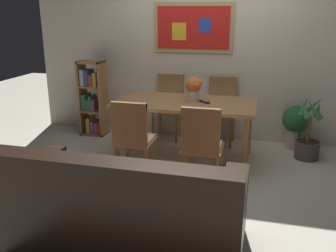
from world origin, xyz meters
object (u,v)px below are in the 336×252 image
at_px(leather_couch, 124,213).
at_px(dining_chair_far_left, 169,101).
at_px(bookshelf, 92,101).
at_px(potted_palm, 308,137).
at_px(dining_table, 185,109).
at_px(tv_remote, 204,102).
at_px(dining_chair_near_right, 202,142).
at_px(dining_chair_near_left, 133,135).
at_px(dining_chair_far_right, 221,105).
at_px(flower_vase, 194,88).
at_px(potted_ivy, 296,124).

bearing_deg(leather_couch, dining_chair_far_left, 97.23).
bearing_deg(bookshelf, potted_palm, -4.34).
distance_m(dining_table, tv_remote, 0.25).
relative_size(dining_chair_near_right, leather_couch, 0.51).
distance_m(dining_chair_near_left, potted_palm, 2.23).
height_order(dining_chair_near_right, dining_chair_far_right, same).
bearing_deg(dining_chair_near_left, flower_vase, 59.65).
distance_m(leather_couch, flower_vase, 2.07).
height_order(dining_chair_near_right, potted_palm, dining_chair_near_right).
relative_size(dining_chair_near_right, dining_chair_near_left, 1.00).
xyz_separation_m(bookshelf, potted_palm, (3.02, -0.23, -0.23)).
xyz_separation_m(bookshelf, tv_remote, (1.77, -0.63, 0.24)).
distance_m(dining_chair_far_left, tv_remote, 1.04).
bearing_deg(tv_remote, dining_chair_near_left, -129.06).
bearing_deg(leather_couch, dining_chair_far_right, 81.26).
height_order(dining_chair_near_right, bookshelf, bookshelf).
relative_size(leather_couch, tv_remote, 12.69).
xyz_separation_m(dining_chair_near_right, dining_chair_far_right, (0.01, 1.58, 0.00)).
relative_size(bookshelf, potted_ivy, 1.81).
distance_m(potted_ivy, potted_palm, 0.37).
bearing_deg(bookshelf, potted_ivy, 2.33).
xyz_separation_m(dining_table, leather_couch, (-0.06, -1.92, -0.34)).
relative_size(dining_chair_far_left, tv_remote, 6.42).
bearing_deg(potted_ivy, dining_chair_near_left, -138.88).
relative_size(dining_chair_near_left, leather_couch, 0.51).
relative_size(dining_chair_near_right, dining_chair_far_left, 1.00).
height_order(potted_ivy, tv_remote, tv_remote).
bearing_deg(flower_vase, dining_chair_near_left, -120.35).
relative_size(dining_table, dining_chair_far_left, 1.83).
bearing_deg(potted_ivy, dining_chair_far_left, 178.54).
xyz_separation_m(dining_chair_far_right, dining_chair_far_left, (-0.76, 0.03, 0.00)).
xyz_separation_m(dining_chair_near_right, leather_couch, (-0.41, -1.11, -0.22)).
xyz_separation_m(flower_vase, tv_remote, (0.14, -0.06, -0.15)).
xyz_separation_m(dining_chair_near_left, potted_palm, (1.88, 1.18, -0.26)).
height_order(dining_chair_far_left, leather_couch, dining_chair_far_left).
xyz_separation_m(potted_ivy, potted_palm, (0.13, -0.35, -0.06)).
bearing_deg(dining_chair_near_right, potted_palm, 47.01).
xyz_separation_m(dining_chair_near_left, potted_ivy, (1.75, 1.53, -0.20)).
xyz_separation_m(dining_table, dining_chair_far_right, (0.35, 0.77, -0.12)).
bearing_deg(dining_chair_far_right, potted_palm, -17.57).
relative_size(dining_chair_far_right, dining_chair_far_left, 1.00).
bearing_deg(potted_ivy, leather_couch, -117.86).
bearing_deg(dining_chair_far_left, bookshelf, -171.82).
height_order(potted_ivy, potted_palm, potted_palm).
bearing_deg(dining_chair_far_left, leather_couch, -82.77).
height_order(bookshelf, potted_ivy, bookshelf).
xyz_separation_m(dining_chair_far_left, potted_palm, (1.89, -0.39, -0.26)).
xyz_separation_m(dining_chair_near_right, potted_palm, (1.14, 1.22, -0.26)).
bearing_deg(dining_chair_far_right, dining_chair_near_left, -115.92).
bearing_deg(dining_chair_far_right, dining_chair_far_left, 177.45).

